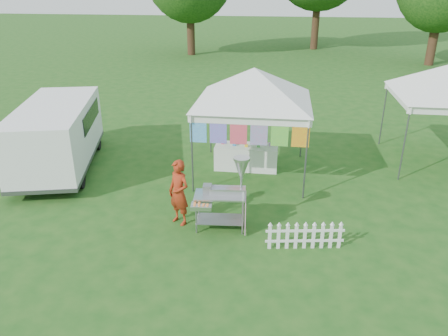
# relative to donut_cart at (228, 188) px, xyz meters

# --- Properties ---
(ground) EXTENTS (120.00, 120.00, 0.00)m
(ground) POSITION_rel_donut_cart_xyz_m (0.28, -0.36, -1.00)
(ground) COLOR #194D16
(ground) RESTS_ON ground
(canopy_main) EXTENTS (4.24, 4.24, 3.45)m
(canopy_main) POSITION_rel_donut_cart_xyz_m (0.28, 3.13, 1.99)
(canopy_main) COLOR #59595E
(canopy_main) RESTS_ON ground
(donut_cart) EXTENTS (1.21, 0.92, 1.70)m
(donut_cart) POSITION_rel_donut_cart_xyz_m (0.00, 0.00, 0.00)
(donut_cart) COLOR gray
(donut_cart) RESTS_ON ground
(vendor) EXTENTS (0.67, 0.61, 1.52)m
(vendor) POSITION_rel_donut_cart_xyz_m (-1.12, 0.12, -0.24)
(vendor) COLOR maroon
(vendor) RESTS_ON ground
(cargo_van) EXTENTS (2.87, 4.85, 1.89)m
(cargo_van) POSITION_rel_donut_cart_xyz_m (-5.31, 2.84, 0.02)
(cargo_van) COLOR white
(cargo_van) RESTS_ON ground
(picket_fence) EXTENTS (1.60, 0.28, 0.56)m
(picket_fence) POSITION_rel_donut_cart_xyz_m (1.66, -0.56, -0.71)
(picket_fence) COLOR white
(picket_fence) RESTS_ON ground
(display_table) EXTENTS (1.80, 0.70, 0.71)m
(display_table) POSITION_rel_donut_cart_xyz_m (0.10, 3.43, -0.64)
(display_table) COLOR white
(display_table) RESTS_ON ground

